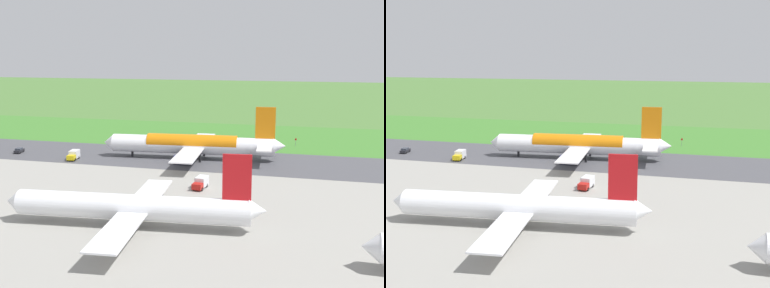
# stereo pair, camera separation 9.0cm
# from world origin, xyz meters

# --- Properties ---
(ground_plane) EXTENTS (800.00, 800.00, 0.00)m
(ground_plane) POSITION_xyz_m (0.00, 0.00, 0.00)
(ground_plane) COLOR #477233
(runway_asphalt) EXTENTS (600.00, 29.04, 0.06)m
(runway_asphalt) POSITION_xyz_m (0.00, 0.00, 0.03)
(runway_asphalt) COLOR #47474C
(runway_asphalt) RESTS_ON ground
(apron_concrete) EXTENTS (440.00, 110.00, 0.05)m
(apron_concrete) POSITION_xyz_m (0.00, 60.63, 0.03)
(apron_concrete) COLOR gray
(apron_concrete) RESTS_ON ground
(grass_verge_foreground) EXTENTS (600.00, 80.00, 0.04)m
(grass_verge_foreground) POSITION_xyz_m (0.00, -31.58, 0.02)
(grass_verge_foreground) COLOR #3C782B
(grass_verge_foreground) RESTS_ON ground
(airliner_main) EXTENTS (54.15, 44.33, 15.88)m
(airliner_main) POSITION_xyz_m (7.20, -0.03, 4.35)
(airliner_main) COLOR white
(airliner_main) RESTS_ON ground
(airliner_parked_mid) EXTENTS (47.98, 39.32, 14.00)m
(airliner_parked_mid) POSITION_xyz_m (3.70, 56.33, 3.82)
(airliner_parked_mid) COLOR white
(airliner_parked_mid) RESTS_ON ground
(service_truck_baggage) EXTENTS (2.83, 6.00, 2.65)m
(service_truck_baggage) POSITION_xyz_m (-2.19, 29.33, 1.40)
(service_truck_baggage) COLOR #B21914
(service_truck_baggage) RESTS_ON ground
(service_car_followme) EXTENTS (2.63, 4.48, 1.62)m
(service_car_followme) POSITION_xyz_m (62.02, 5.46, 0.84)
(service_car_followme) COLOR black
(service_car_followme) RESTS_ON ground
(service_truck_fuel) EXTENTS (3.18, 6.09, 2.65)m
(service_truck_fuel) POSITION_xyz_m (40.90, 9.56, 1.40)
(service_truck_fuel) COLOR gold
(service_truck_fuel) RESTS_ON ground
(no_stopping_sign) EXTENTS (0.60, 0.10, 2.73)m
(no_stopping_sign) POSITION_xyz_m (-21.07, -27.14, 1.61)
(no_stopping_sign) COLOR slate
(no_stopping_sign) RESTS_ON ground
(traffic_cone_orange) EXTENTS (0.40, 0.40, 0.55)m
(traffic_cone_orange) POSITION_xyz_m (-14.79, -27.82, 0.28)
(traffic_cone_orange) COLOR orange
(traffic_cone_orange) RESTS_ON ground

